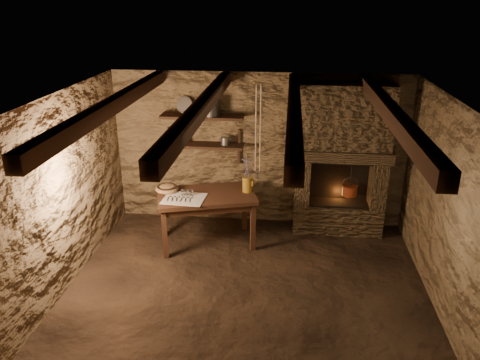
# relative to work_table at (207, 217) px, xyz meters

# --- Properties ---
(floor) EXTENTS (4.50, 4.50, 0.00)m
(floor) POSITION_rel_work_table_xyz_m (0.69, -1.15, -0.43)
(floor) COLOR black
(floor) RESTS_ON ground
(back_wall) EXTENTS (4.50, 0.04, 2.40)m
(back_wall) POSITION_rel_work_table_xyz_m (0.69, 0.85, 0.77)
(back_wall) COLOR brown
(back_wall) RESTS_ON floor
(front_wall) EXTENTS (4.50, 0.04, 2.40)m
(front_wall) POSITION_rel_work_table_xyz_m (0.69, -3.15, 0.77)
(front_wall) COLOR brown
(front_wall) RESTS_ON floor
(left_wall) EXTENTS (0.04, 4.00, 2.40)m
(left_wall) POSITION_rel_work_table_xyz_m (-1.56, -1.15, 0.77)
(left_wall) COLOR brown
(left_wall) RESTS_ON floor
(right_wall) EXTENTS (0.04, 4.00, 2.40)m
(right_wall) POSITION_rel_work_table_xyz_m (2.94, -1.15, 0.77)
(right_wall) COLOR brown
(right_wall) RESTS_ON floor
(ceiling) EXTENTS (4.50, 4.00, 0.04)m
(ceiling) POSITION_rel_work_table_xyz_m (0.69, -1.15, 1.97)
(ceiling) COLOR black
(ceiling) RESTS_ON back_wall
(beam_far_left) EXTENTS (0.14, 3.95, 0.16)m
(beam_far_left) POSITION_rel_work_table_xyz_m (-0.81, -1.15, 1.88)
(beam_far_left) COLOR black
(beam_far_left) RESTS_ON ceiling
(beam_mid_left) EXTENTS (0.14, 3.95, 0.16)m
(beam_mid_left) POSITION_rel_work_table_xyz_m (0.19, -1.15, 1.88)
(beam_mid_left) COLOR black
(beam_mid_left) RESTS_ON ceiling
(beam_mid_right) EXTENTS (0.14, 3.95, 0.16)m
(beam_mid_right) POSITION_rel_work_table_xyz_m (1.19, -1.15, 1.88)
(beam_mid_right) COLOR black
(beam_mid_right) RESTS_ON ceiling
(beam_far_right) EXTENTS (0.14, 3.95, 0.16)m
(beam_far_right) POSITION_rel_work_table_xyz_m (2.19, -1.15, 1.88)
(beam_far_right) COLOR black
(beam_far_right) RESTS_ON ceiling
(shelf_lower) EXTENTS (1.25, 0.30, 0.04)m
(shelf_lower) POSITION_rel_work_table_xyz_m (-0.16, 0.69, 0.87)
(shelf_lower) COLOR black
(shelf_lower) RESTS_ON back_wall
(shelf_upper) EXTENTS (1.25, 0.30, 0.04)m
(shelf_upper) POSITION_rel_work_table_xyz_m (-0.16, 0.69, 1.32)
(shelf_upper) COLOR black
(shelf_upper) RESTS_ON back_wall
(hearth) EXTENTS (1.43, 0.51, 2.30)m
(hearth) POSITION_rel_work_table_xyz_m (1.94, 0.62, 0.80)
(hearth) COLOR #35281A
(hearth) RESTS_ON floor
(work_table) EXTENTS (1.55, 1.15, 0.79)m
(work_table) POSITION_rel_work_table_xyz_m (0.00, 0.00, 0.00)
(work_table) COLOR #381F13
(work_table) RESTS_ON floor
(linen_cloth) EXTENTS (0.60, 0.50, 0.01)m
(linen_cloth) POSITION_rel_work_table_xyz_m (-0.28, -0.20, 0.37)
(linen_cloth) COLOR beige
(linen_cloth) RESTS_ON work_table
(pewter_cutlery_row) EXTENTS (0.49, 0.22, 0.01)m
(pewter_cutlery_row) POSITION_rel_work_table_xyz_m (-0.28, -0.22, 0.38)
(pewter_cutlery_row) COLOR #99988B
(pewter_cutlery_row) RESTS_ON linen_cloth
(drinking_glasses) EXTENTS (0.18, 0.06, 0.07)m
(drinking_glasses) POSITION_rel_work_table_xyz_m (-0.26, -0.09, 0.41)
(drinking_glasses) COLOR silver
(drinking_glasses) RESTS_ON linen_cloth
(stoneware_jug) EXTENTS (0.19, 0.19, 0.52)m
(stoneware_jug) POSITION_rel_work_table_xyz_m (0.58, 0.15, 0.59)
(stoneware_jug) COLOR #A3741F
(stoneware_jug) RESTS_ON work_table
(wooden_bowl) EXTENTS (0.36, 0.36, 0.12)m
(wooden_bowl) POSITION_rel_work_table_xyz_m (-0.58, 0.03, 0.40)
(wooden_bowl) COLOR olive
(wooden_bowl) RESTS_ON work_table
(iron_stockpot) EXTENTS (0.36, 0.36, 0.20)m
(iron_stockpot) POSITION_rel_work_table_xyz_m (-0.01, 0.69, 1.45)
(iron_stockpot) COLOR #2D2B28
(iron_stockpot) RESTS_ON shelf_upper
(tin_pan) EXTENTS (0.28, 0.17, 0.26)m
(tin_pan) POSITION_rel_work_table_xyz_m (-0.44, 0.79, 1.47)
(tin_pan) COLOR gray
(tin_pan) RESTS_ON shelf_upper
(small_kettle) EXTENTS (0.17, 0.13, 0.18)m
(small_kettle) POSITION_rel_work_table_xyz_m (0.19, 0.69, 0.95)
(small_kettle) COLOR gray
(small_kettle) RESTS_ON shelf_lower
(rusty_tin) EXTENTS (0.11, 0.11, 0.09)m
(rusty_tin) POSITION_rel_work_table_xyz_m (-0.46, 0.69, 0.94)
(rusty_tin) COLOR #512910
(rusty_tin) RESTS_ON shelf_lower
(red_pot) EXTENTS (0.26, 0.26, 0.54)m
(red_pot) POSITION_rel_work_table_xyz_m (2.09, 0.57, 0.28)
(red_pot) COLOR maroon
(red_pot) RESTS_ON hearth
(hanging_ropes) EXTENTS (0.08, 0.08, 1.20)m
(hanging_ropes) POSITION_rel_work_table_xyz_m (0.74, -0.10, 1.37)
(hanging_ropes) COLOR #D1B293
(hanging_ropes) RESTS_ON ceiling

